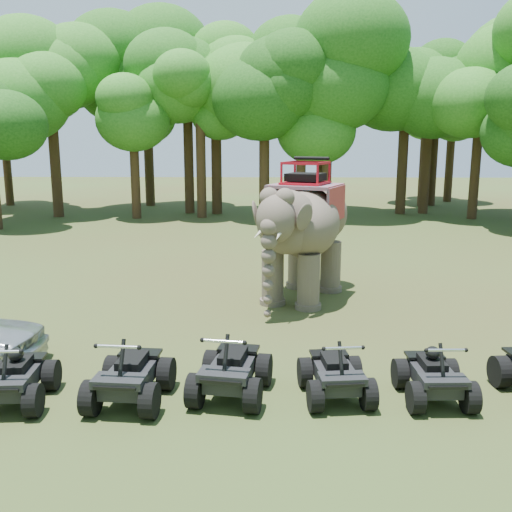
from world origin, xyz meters
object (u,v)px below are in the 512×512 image
object	(u,v)px
atv_0	(14,371)
atv_1	(130,367)
elephant	(304,229)
atv_4	(434,369)
atv_3	(336,367)
atv_2	(231,362)

from	to	relation	value
atv_0	atv_1	world-z (taller)	atv_1
elephant	atv_4	size ratio (longest dim) A/B	3.06
atv_1	atv_4	distance (m)	5.27
atv_1	atv_3	distance (m)	3.57
elephant	atv_0	distance (m)	8.73
atv_1	atv_2	size ratio (longest dim) A/B	1.00
elephant	atv_4	distance (m)	6.89
atv_0	atv_2	bearing A→B (deg)	1.14
atv_0	atv_4	world-z (taller)	atv_0
atv_4	atv_3	bearing A→B (deg)	176.37
atv_0	elephant	bearing A→B (deg)	47.29
elephant	atv_1	xyz separation A→B (m)	(-3.35, -6.67, -1.35)
elephant	atv_0	world-z (taller)	elephant
elephant	atv_3	world-z (taller)	elephant
atv_3	atv_2	bearing A→B (deg)	172.81
elephant	atv_3	bearing A→B (deg)	-64.92
atv_1	elephant	bearing A→B (deg)	67.64
atv_3	atv_4	xyz separation A→B (m)	(1.70, -0.04, -0.00)
atv_0	atv_3	distance (m)	5.54
atv_3	elephant	bearing A→B (deg)	85.41
atv_4	atv_1	bearing A→B (deg)	179.97
atv_3	atv_1	bearing A→B (deg)	177.42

